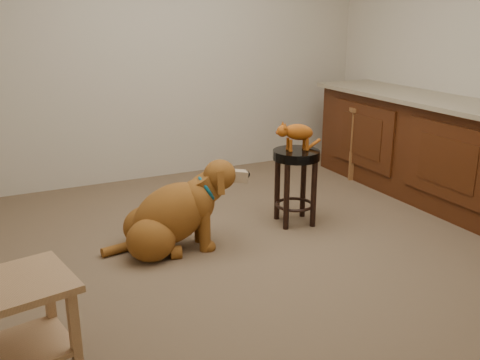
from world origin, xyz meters
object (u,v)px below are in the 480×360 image
wood_stool (364,139)px  side_table (22,311)px  tabby_kitten (296,133)px  padded_stool (296,172)px  golden_retriever (173,216)px

wood_stool → side_table: bearing=-151.7°
tabby_kitten → padded_stool: bearing=-5.7°
wood_stool → golden_retriever: wood_stool is taller
side_table → golden_retriever: golden_retriever is taller
side_table → tabby_kitten: (2.16, 1.06, 0.44)m
side_table → tabby_kitten: size_ratio=1.29×
wood_stool → side_table: size_ratio=1.38×
padded_stool → side_table: size_ratio=1.13×
side_table → tabby_kitten: bearing=26.2°
wood_stool → side_table: 4.00m
wood_stool → golden_retriever: size_ratio=0.69×
golden_retriever → tabby_kitten: 1.18m
padded_stool → golden_retriever: bearing=-177.0°
padded_stool → tabby_kitten: bearing=163.1°
wood_stool → golden_retriever: bearing=-159.8°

